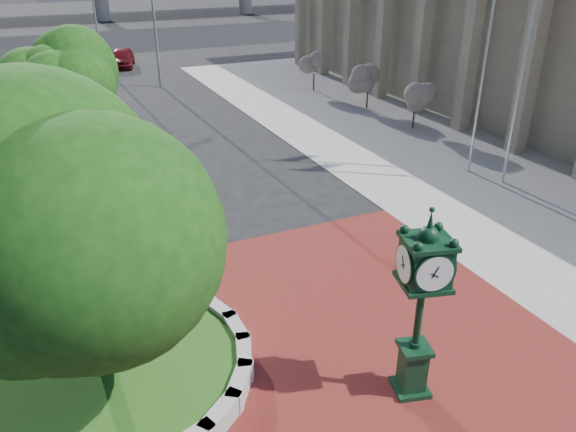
# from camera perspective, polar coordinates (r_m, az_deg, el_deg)

# --- Properties ---
(ground) EXTENTS (200.00, 200.00, 0.00)m
(ground) POSITION_cam_1_polar(r_m,az_deg,el_deg) (15.34, 1.20, -10.86)
(ground) COLOR black
(ground) RESTS_ON ground
(plaza) EXTENTS (12.00, 12.00, 0.04)m
(plaza) POSITION_cam_1_polar(r_m,az_deg,el_deg) (14.62, 2.95, -12.92)
(plaza) COLOR maroon
(plaza) RESTS_ON ground
(sidewalk) EXTENTS (20.00, 50.00, 0.04)m
(sidewalk) POSITION_cam_1_polar(r_m,az_deg,el_deg) (31.38, 20.06, 7.37)
(sidewalk) COLOR #9E9B93
(sidewalk) RESTS_ON ground
(planter_wall) EXTENTS (2.96, 6.77, 0.54)m
(planter_wall) POSITION_cam_1_polar(r_m,az_deg,el_deg) (14.44, -8.75, -12.58)
(planter_wall) COLOR #9E9B93
(planter_wall) RESTS_ON ground
(grass_bed) EXTENTS (6.10, 6.10, 0.40)m
(grass_bed) POSITION_cam_1_polar(r_m,az_deg,el_deg) (14.23, -17.89, -14.76)
(grass_bed) COLOR #144513
(grass_bed) RESTS_ON ground
(tree_planter) EXTENTS (5.20, 5.20, 6.33)m
(tree_planter) POSITION_cam_1_polar(r_m,az_deg,el_deg) (12.31, -20.09, -2.12)
(tree_planter) COLOR #38281C
(tree_planter) RESTS_ON ground
(tree_street) EXTENTS (4.40, 4.40, 5.45)m
(tree_street) POSITION_cam_1_polar(r_m,az_deg,el_deg) (29.66, -21.98, 12.55)
(tree_street) COLOR #38281C
(tree_street) RESTS_ON ground
(post_clock) EXTENTS (1.12, 1.12, 4.55)m
(post_clock) POSITION_cam_1_polar(r_m,az_deg,el_deg) (12.16, 13.35, -8.23)
(post_clock) COLOR black
(post_clock) RESTS_ON ground
(parked_car) EXTENTS (2.82, 4.70, 1.50)m
(parked_car) POSITION_cam_1_polar(r_m,az_deg,el_deg) (49.83, -16.50, 15.18)
(parked_car) COLOR #4F0B10
(parked_car) RESTS_ON ground
(flagpole_a) EXTENTS (1.60, 0.19, 10.25)m
(flagpole_a) POSITION_cam_1_polar(r_m,az_deg,el_deg) (24.28, 22.94, 14.66)
(flagpole_a) COLOR silver
(flagpole_a) RESTS_ON ground
(flagpole_b) EXTENTS (1.58, 0.18, 10.09)m
(flagpole_b) POSITION_cam_1_polar(r_m,az_deg,el_deg) (25.10, 19.48, 15.33)
(flagpole_b) COLOR silver
(flagpole_b) RESTS_ON ground
(street_lamp_far) EXTENTS (1.84, 0.86, 8.59)m
(street_lamp_far) POSITION_cam_1_polar(r_m,az_deg,el_deg) (50.29, -18.98, 19.92)
(street_lamp_far) COLOR slate
(street_lamp_far) RESTS_ON ground
(shrub_near) EXTENTS (1.20, 1.20, 2.20)m
(shrub_near) POSITION_cam_1_polar(r_m,az_deg,el_deg) (31.62, 12.82, 11.41)
(shrub_near) COLOR #38281C
(shrub_near) RESTS_ON ground
(shrub_mid) EXTENTS (1.20, 1.20, 2.20)m
(shrub_mid) POSITION_cam_1_polar(r_m,az_deg,el_deg) (35.23, 8.15, 13.24)
(shrub_mid) COLOR #38281C
(shrub_mid) RESTS_ON ground
(shrub_far) EXTENTS (1.20, 1.20, 2.20)m
(shrub_far) POSITION_cam_1_polar(r_m,az_deg,el_deg) (39.51, 2.66, 14.83)
(shrub_far) COLOR #38281C
(shrub_far) RESTS_ON ground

